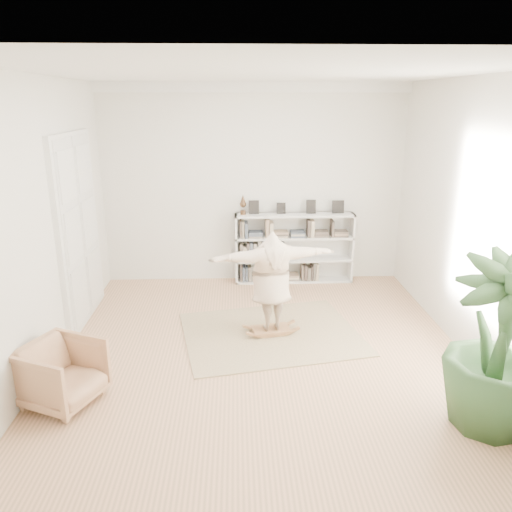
{
  "coord_description": "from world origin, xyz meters",
  "views": [
    {
      "loc": [
        -0.32,
        -6.1,
        3.29
      ],
      "look_at": [
        -0.06,
        0.4,
        1.26
      ],
      "focal_mm": 35.0,
      "sensor_mm": 36.0,
      "label": 1
    }
  ],
  "objects": [
    {
      "name": "floor",
      "position": [
        0.0,
        0.0,
        0.0
      ],
      "size": [
        6.0,
        6.0,
        0.0
      ],
      "primitive_type": "plane",
      "color": "#9C7550",
      "rests_on": "ground"
    },
    {
      "name": "bookshelf",
      "position": [
        0.74,
        2.82,
        0.64
      ],
      "size": [
        2.2,
        0.35,
        1.64
      ],
      "color": "silver",
      "rests_on": "floor"
    },
    {
      "name": "doors",
      "position": [
        -2.7,
        1.3,
        1.4
      ],
      "size": [
        0.09,
        1.78,
        2.92
      ],
      "color": "white",
      "rests_on": "floor"
    },
    {
      "name": "armchair",
      "position": [
        -2.3,
        -1.07,
        0.36
      ],
      "size": [
        1.04,
        1.03,
        0.72
      ],
      "primitive_type": "imported",
      "rotation": [
        0.0,
        0.0,
        1.15
      ],
      "color": "tan",
      "rests_on": "floor"
    },
    {
      "name": "room_shell",
      "position": [
        0.0,
        2.94,
        3.51
      ],
      "size": [
        6.0,
        6.0,
        6.0
      ],
      "color": "silver",
      "rests_on": "floor"
    },
    {
      "name": "person",
      "position": [
        0.17,
        0.55,
        0.87
      ],
      "size": [
        1.86,
        0.83,
        1.47
      ],
      "primitive_type": "imported",
      "rotation": [
        0.0,
        0.0,
        3.33
      ],
      "color": "beige",
      "rests_on": "rocker_board"
    },
    {
      "name": "rug",
      "position": [
        0.17,
        0.55,
        0.01
      ],
      "size": [
        2.84,
        2.44,
        0.02
      ],
      "primitive_type": "cube",
      "rotation": [
        0.0,
        0.0,
        0.19
      ],
      "color": "tan",
      "rests_on": "floor"
    },
    {
      "name": "rocker_board",
      "position": [
        0.17,
        0.55,
        0.07
      ],
      "size": [
        0.6,
        0.43,
        0.12
      ],
      "rotation": [
        0.0,
        0.0,
        0.19
      ],
      "color": "brown",
      "rests_on": "rug"
    },
    {
      "name": "houseplant",
      "position": [
        2.3,
        -1.67,
        0.94
      ],
      "size": [
        1.16,
        1.16,
        1.87
      ],
      "primitive_type": "imported",
      "rotation": [
        0.0,
        0.0,
        -0.11
      ],
      "color": "#2B4C26",
      "rests_on": "floor"
    }
  ]
}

